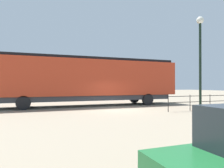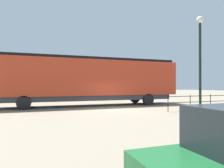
# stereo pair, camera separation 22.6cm
# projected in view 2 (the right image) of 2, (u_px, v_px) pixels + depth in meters

# --- Properties ---
(ground_plane) EXTENTS (120.00, 120.00, 0.00)m
(ground_plane) POSITION_uv_depth(u_px,v_px,m) (118.00, 110.00, 15.82)
(ground_plane) COLOR gray
(locomotive) EXTENTS (3.14, 17.13, 4.43)m
(locomotive) POSITION_uv_depth(u_px,v_px,m) (95.00, 79.00, 19.28)
(locomotive) COLOR red
(locomotive) RESTS_ON ground_plane
(lamp_post) EXTENTS (0.47, 0.47, 6.47)m
(lamp_post) POSITION_uv_depth(u_px,v_px,m) (200.00, 49.00, 13.51)
(lamp_post) COLOR black
(lamp_post) RESTS_ON ground_plane
(platform_fence) EXTENTS (0.05, 9.80, 1.19)m
(platform_fence) POSITION_uv_depth(u_px,v_px,m) (220.00, 100.00, 16.22)
(platform_fence) COLOR black
(platform_fence) RESTS_ON ground_plane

